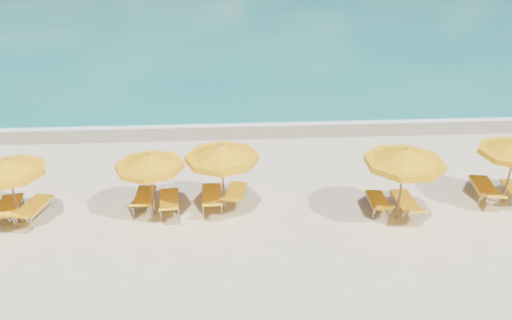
{
  "coord_description": "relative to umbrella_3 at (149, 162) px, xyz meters",
  "views": [
    {
      "loc": [
        -0.92,
        -13.92,
        8.58
      ],
      "look_at": [
        0.0,
        1.5,
        1.2
      ],
      "focal_mm": 35.0,
      "sensor_mm": 36.0,
      "label": 1
    }
  ],
  "objects": [
    {
      "name": "ground_plane",
      "position": [
        3.4,
        -0.16,
        -1.86
      ],
      "size": [
        120.0,
        120.0,
        0.0
      ],
      "primitive_type": "plane",
      "color": "beige"
    },
    {
      "name": "ocean",
      "position": [
        3.4,
        47.84,
        -1.86
      ],
      "size": [
        120.0,
        80.0,
        0.3
      ],
      "primitive_type": "cube",
      "color": "#14756E",
      "rests_on": "ground"
    },
    {
      "name": "wet_sand_band",
      "position": [
        3.4,
        7.24,
        -1.86
      ],
      "size": [
        120.0,
        2.6,
        0.01
      ],
      "primitive_type": "cube",
      "color": "tan",
      "rests_on": "ground"
    },
    {
      "name": "foam_line",
      "position": [
        3.4,
        8.04,
        -1.86
      ],
      "size": [
        120.0,
        1.2,
        0.03
      ],
      "primitive_type": "cube",
      "color": "white",
      "rests_on": "ground"
    },
    {
      "name": "whitecap_near",
      "position": [
        -2.6,
        16.84,
        -1.86
      ],
      "size": [
        14.0,
        0.36,
        0.05
      ],
      "primitive_type": "cube",
      "color": "white",
      "rests_on": "ground"
    },
    {
      "name": "whitecap_far",
      "position": [
        11.4,
        23.84,
        -1.86
      ],
      "size": [
        18.0,
        0.3,
        0.05
      ],
      "primitive_type": "cube",
      "color": "white",
      "rests_on": "ground"
    },
    {
      "name": "umbrella_2",
      "position": [
        -4.2,
        -0.24,
        0.05
      ],
      "size": [
        2.3,
        2.3,
        2.25
      ],
      "rotation": [
        0.0,
        0.0,
        -0.04
      ],
      "color": "#A57852",
      "rests_on": "ground"
    },
    {
      "name": "umbrella_3",
      "position": [
        0.0,
        0.0,
        0.0
      ],
      "size": [
        2.17,
        2.17,
        2.19
      ],
      "rotation": [
        0.0,
        0.0,
        -0.0
      ],
      "color": "#A57852",
      "rests_on": "ground"
    },
    {
      "name": "umbrella_4",
      "position": [
        2.26,
        0.12,
        0.18
      ],
      "size": [
        2.38,
        2.38,
        2.39
      ],
      "rotation": [
        0.0,
        0.0,
        -0.01
      ],
      "color": "#A57852",
      "rests_on": "ground"
    },
    {
      "name": "umbrella_5",
      "position": [
        7.8,
        -0.72,
        0.27
      ],
      "size": [
        3.21,
        3.21,
        2.5
      ],
      "rotation": [
        0.0,
        0.0,
        0.38
      ],
      "color": "#A57852",
      "rests_on": "ground"
    },
    {
      "name": "lounger_2_left",
      "position": [
        -4.55,
        -0.01,
        -1.62
      ],
      "size": [
        1.03,
        2.06,
        0.89
      ],
      "rotation": [
        0.0,
        0.0,
        0.2
      ],
      "color": "#A5A8AD",
      "rests_on": "ground"
    },
    {
      "name": "lounger_2_right",
      "position": [
        -3.81,
        -0.07,
        -1.62
      ],
      "size": [
        1.02,
        2.03,
        0.87
      ],
      "rotation": [
        0.0,
        0.0,
        -0.2
      ],
      "color": "#A5A8AD",
      "rests_on": "ground"
    },
    {
      "name": "lounger_3_left",
      "position": [
        -0.36,
        0.43,
        -1.64
      ],
      "size": [
        0.65,
        1.88,
        0.76
      ],
      "rotation": [
        0.0,
        0.0,
        -0.02
      ],
      "color": "#A5A8AD",
      "rests_on": "ground"
    },
    {
      "name": "lounger_3_right",
      "position": [
        0.49,
        0.17,
        -1.64
      ],
      "size": [
        0.78,
        1.94,
        0.76
      ],
      "rotation": [
        0.0,
        0.0,
        0.09
      ],
      "color": "#A5A8AD",
      "rests_on": "ground"
    },
    {
      "name": "lounger_4_left",
      "position": [
        1.87,
        0.36,
        -1.63
      ],
      "size": [
        0.73,
        2.02,
        0.79
      ],
      "rotation": [
        0.0,
        0.0,
        0.04
      ],
      "color": "#A5A8AD",
      "rests_on": "ground"
    },
    {
      "name": "lounger_4_right",
      "position": [
        2.67,
        0.54,
        -1.64
      ],
      "size": [
        0.94,
        1.91,
        0.79
      ],
      "rotation": [
        0.0,
        0.0,
        -0.19
      ],
      "color": "#A5A8AD",
      "rests_on": "ground"
    },
    {
      "name": "lounger_5_left",
      "position": [
        7.29,
        -0.24,
        -1.65
      ],
      "size": [
        0.64,
        1.7,
        0.77
      ],
      "rotation": [
        0.0,
        0.0,
        -0.05
      ],
      "color": "#A5A8AD",
      "rests_on": "ground"
    },
    {
      "name": "lounger_5_right",
      "position": [
        8.17,
        -0.38,
        -1.64
      ],
      "size": [
        0.64,
        1.91,
        0.74
      ],
      "rotation": [
        0.0,
        0.0,
        0.0
      ],
      "color": "#A5A8AD",
      "rests_on": "ground"
    },
    {
      "name": "lounger_6_left",
      "position": [
        11.18,
        0.41,
        -1.63
      ],
      "size": [
        0.97,
        2.1,
        0.74
      ],
      "rotation": [
        0.0,
        0.0,
        -0.17
      ],
      "color": "#A5A8AD",
      "rests_on": "ground"
    }
  ]
}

